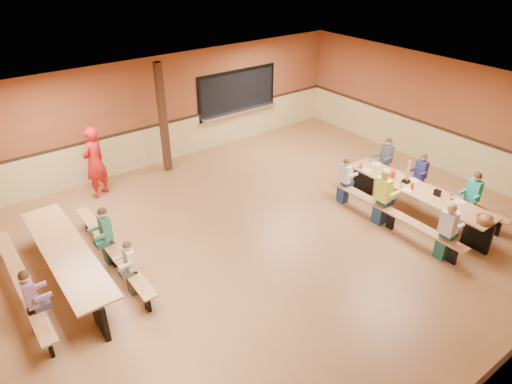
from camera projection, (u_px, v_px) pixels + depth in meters
ground at (271, 241)px, 9.87m from camera, size 12.00×12.00×0.00m
room_envelope at (272, 214)px, 9.53m from camera, size 12.04×10.04×3.02m
kitchen_pass_through at (238, 94)px, 13.93m from camera, size 2.78×0.28×1.38m
structural_post at (163, 119)px, 12.08m from camera, size 0.18×0.18×3.00m
cafeteria_table_main at (416, 197)px, 10.45m from camera, size 1.91×3.70×0.74m
cafeteria_table_second at (68, 259)px, 8.46m from camera, size 1.91×3.70×0.74m
seated_child_white_left at (446, 231)px, 9.07m from camera, size 0.39×0.32×1.25m
seated_adult_yellow at (382, 197)px, 10.17m from camera, size 0.43×0.35×1.34m
seated_child_grey_left at (345, 181)px, 11.01m from camera, size 0.34×0.28×1.15m
seated_child_teal_right at (472, 198)px, 10.23m from camera, size 0.38×0.31×1.24m
seated_child_navy_right at (420, 176)px, 11.19m from camera, size 0.36×0.29×1.19m
seated_child_char_right at (386, 161)px, 11.92m from camera, size 0.38×0.31×1.23m
seated_child_purple_sec at (32, 302)px, 7.36m from camera, size 0.38×0.31×1.23m
seated_child_green_sec at (107, 236)px, 8.96m from camera, size 0.38×0.31×1.24m
seated_child_tan_sec at (131, 268)px, 8.20m from camera, size 0.32×0.27×1.12m
standing_woman at (95, 162)px, 11.14m from camera, size 0.80×0.71×1.83m
punch_pitcher at (392, 175)px, 10.69m from camera, size 0.16×0.16×0.22m
chip_bowl at (485, 219)px, 9.11m from camera, size 0.32×0.32×0.15m
napkin_dispenser at (437, 193)px, 10.06m from camera, size 0.10×0.14×0.13m
condiment_mustard at (411, 184)px, 10.35m from camera, size 0.06×0.06×0.17m
condiment_ketchup at (412, 187)px, 10.24m from camera, size 0.06×0.06×0.17m
table_paddle at (407, 177)px, 10.55m from camera, size 0.16×0.16×0.56m
place_settings at (418, 187)px, 10.32m from camera, size 0.65×3.30×0.11m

